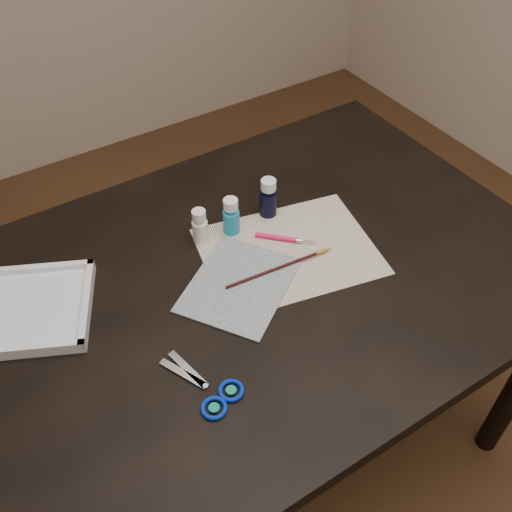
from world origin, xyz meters
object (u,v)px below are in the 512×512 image
canvas (239,285)px  paint_bottle_white (200,226)px  paint_bottle_navy (268,198)px  paper (288,251)px  palette_tray (33,308)px  scissors (196,384)px  paint_bottle_cyan (231,216)px

canvas → paint_bottle_white: paint_bottle_white is taller
canvas → paint_bottle_navy: paint_bottle_navy is taller
paper → palette_tray: 0.55m
canvas → paint_bottle_navy: (0.18, 0.16, 0.05)m
canvas → scissors: scissors is taller
paint_bottle_white → paint_bottle_cyan: paint_bottle_cyan is taller
palette_tray → paint_bottle_cyan: bearing=-0.5°
paint_bottle_navy → palette_tray: (-0.57, -0.00, -0.04)m
paper → paint_bottle_cyan: size_ratio=4.07×
paper → paint_bottle_cyan: (-0.07, 0.13, 0.05)m
paper → paint_bottle_white: (-0.15, 0.14, 0.04)m
paint_bottle_navy → palette_tray: 0.57m
paint_bottle_white → paint_bottle_navy: 0.18m
paper → canvas: 0.15m
paint_bottle_white → paint_bottle_navy: paint_bottle_navy is taller
paper → scissors: size_ratio=2.03×
paint_bottle_navy → palette_tray: bearing=-179.7°
paper → canvas: (-0.15, -0.03, 0.00)m
paint_bottle_white → scissors: paint_bottle_white is taller
palette_tray → canvas: bearing=-22.3°
paper → canvas: size_ratio=1.56×
paint_bottle_navy → paint_bottle_white: bearing=178.6°
canvas → paint_bottle_navy: size_ratio=2.45×
paper → palette_tray: (-0.54, 0.13, 0.01)m
canvas → paint_bottle_cyan: paint_bottle_cyan is taller
paper → paint_bottle_navy: size_ratio=3.81×
paint_bottle_white → canvas: bearing=-89.5°
scissors → paper: bearing=-85.3°
paint_bottle_white → scissors: bearing=-119.8°
scissors → paint_bottle_white: bearing=-55.1°
palette_tray → paint_bottle_navy: bearing=0.3°
canvas → palette_tray: palette_tray is taller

